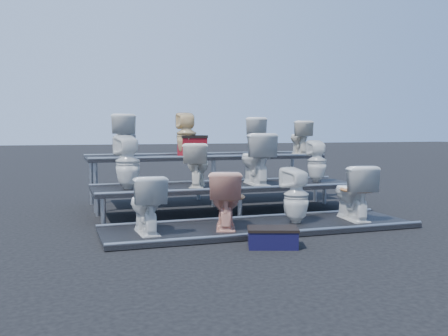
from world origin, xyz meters
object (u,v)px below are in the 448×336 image
object	(u,v)px
toilet_2	(296,195)
toilet_7	(317,161)
toilet_5	(197,165)
toilet_1	(225,199)
red_crate	(192,147)
step_stool	(273,239)
toilet_4	(128,162)
toilet_9	(186,134)
toilet_10	(255,136)
toilet_0	(146,204)
toilet_8	(125,136)
toilet_3	(353,192)
toilet_11	(300,138)
toilet_6	(256,159)

from	to	relation	value
toilet_2	toilet_7	bearing A→B (deg)	-145.67
toilet_5	toilet_1	bearing A→B (deg)	111.82
red_crate	toilet_1	bearing A→B (deg)	-98.92
toilet_1	step_stool	size ratio (longest dim) A/B	1.36
toilet_4	toilet_5	bearing A→B (deg)	167.37
toilet_9	toilet_10	world-z (taller)	toilet_9
toilet_7	toilet_10	bearing A→B (deg)	-56.46
toilet_0	toilet_4	xyz separation A→B (m)	(-0.04, 1.30, 0.44)
toilet_8	toilet_5	bearing A→B (deg)	136.15
toilet_2	toilet_5	world-z (taller)	toilet_5
toilet_3	toilet_11	bearing A→B (deg)	-93.74
toilet_2	toilet_6	xyz separation A→B (m)	(-0.06, 1.30, 0.43)
toilet_3	toilet_9	xyz separation A→B (m)	(-1.76, 2.60, 0.80)
toilet_8	toilet_10	xyz separation A→B (m)	(2.41, 0.00, -0.02)
toilet_0	toilet_1	distance (m)	1.03
toilet_2	toilet_8	distance (m)	3.35
toilet_9	toilet_11	distance (m)	2.25
toilet_8	toilet_9	world-z (taller)	toilet_9
toilet_1	toilet_4	distance (m)	1.73
red_crate	toilet_9	bearing A→B (deg)	-177.52
step_stool	toilet_7	bearing A→B (deg)	70.16
toilet_10	red_crate	distance (m)	1.23
toilet_7	toilet_11	bearing A→B (deg)	-95.41
toilet_1	step_stool	bearing A→B (deg)	122.04
toilet_3	step_stool	distance (m)	1.96
toilet_0	toilet_3	distance (m)	2.94
toilet_0	toilet_3	bearing A→B (deg)	177.77
toilet_1	toilet_9	bearing A→B (deg)	-75.21
toilet_1	toilet_9	size ratio (longest dim) A/B	0.95
toilet_3	toilet_7	bearing A→B (deg)	-89.47
toilet_9	toilet_10	distance (m)	1.33
toilet_4	step_stool	size ratio (longest dim) A/B	1.45
toilet_4	toilet_6	xyz separation A→B (m)	(2.03, 0.00, 0.01)
toilet_10	toilet_11	bearing A→B (deg)	-161.43
toilet_8	step_stool	world-z (taller)	toilet_8
toilet_0	toilet_7	xyz separation A→B (m)	(3.09, 1.30, 0.39)
toilet_4	red_crate	xyz separation A→B (m)	(1.33, 1.31, 0.17)
toilet_7	red_crate	bearing A→B (deg)	-26.57
toilet_8	toilet_7	bearing A→B (deg)	167.40
toilet_7	toilet_5	bearing A→B (deg)	9.55
toilet_1	step_stool	xyz separation A→B (m)	(0.24, -0.97, -0.33)
toilet_0	toilet_2	distance (m)	2.05
red_crate	toilet_2	bearing A→B (deg)	-77.01
toilet_4	toilet_8	bearing A→B (deg)	-108.48
toilet_5	step_stool	bearing A→B (deg)	117.58
toilet_10	toilet_7	bearing A→B (deg)	132.55
toilet_9	step_stool	world-z (taller)	toilet_9
toilet_5	toilet_11	distance (m)	2.77
toilet_0	toilet_1	world-z (taller)	toilet_1
toilet_6	toilet_8	world-z (taller)	toilet_8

